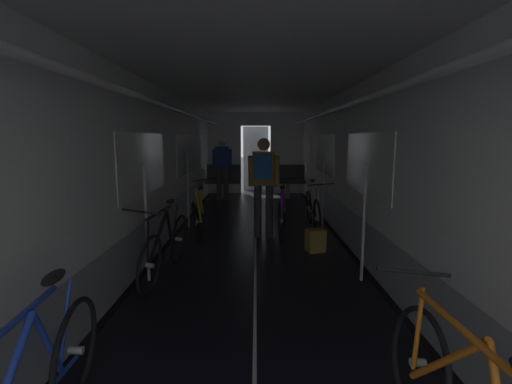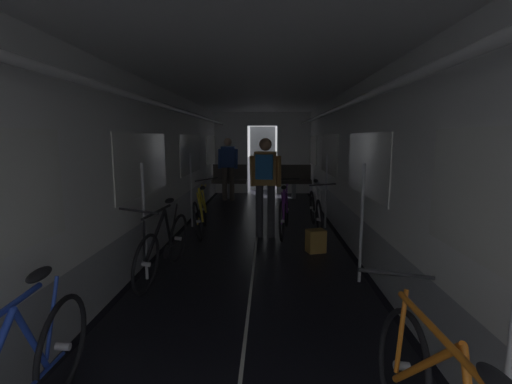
% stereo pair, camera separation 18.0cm
% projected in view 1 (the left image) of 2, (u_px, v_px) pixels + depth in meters
% --- Properties ---
extents(train_car_shell, '(3.14, 12.34, 2.57)m').
position_uv_depth(train_car_shell, '(256.00, 137.00, 5.56)').
color(train_car_shell, black).
rests_on(train_car_shell, ground).
extents(bench_seat_far_left, '(0.98, 0.51, 0.95)m').
position_uv_depth(bench_seat_far_left, '(224.00, 178.00, 10.15)').
color(bench_seat_far_left, gray).
rests_on(bench_seat_far_left, ground).
extents(bench_seat_far_right, '(0.98, 0.51, 0.95)m').
position_uv_depth(bench_seat_far_right, '(288.00, 178.00, 10.15)').
color(bench_seat_far_right, gray).
rests_on(bench_seat_far_right, ground).
extents(bicycle_black, '(0.46, 1.69, 0.95)m').
position_uv_depth(bicycle_black, '(166.00, 247.00, 4.38)').
color(bicycle_black, black).
rests_on(bicycle_black, ground).
extents(bicycle_white, '(0.44, 1.69, 0.95)m').
position_uv_depth(bicycle_white, '(314.00, 210.00, 6.61)').
color(bicycle_white, black).
rests_on(bicycle_white, ground).
extents(bicycle_yellow, '(0.44, 1.70, 0.96)m').
position_uv_depth(bicycle_yellow, '(199.00, 213.00, 6.38)').
color(bicycle_yellow, black).
rests_on(bicycle_yellow, ground).
extents(person_cyclist_aisle, '(0.55, 0.40, 1.69)m').
position_uv_depth(person_cyclist_aisle, '(264.00, 178.00, 6.06)').
color(person_cyclist_aisle, '#2D2D33').
rests_on(person_cyclist_aisle, ground).
extents(bicycle_purple_in_aisle, '(0.44, 1.68, 0.94)m').
position_uv_depth(bicycle_purple_in_aisle, '(283.00, 212.00, 6.42)').
color(bicycle_purple_in_aisle, black).
rests_on(bicycle_purple_in_aisle, ground).
extents(person_standing_near_bench, '(0.53, 0.23, 1.69)m').
position_uv_depth(person_standing_near_bench, '(223.00, 165.00, 9.72)').
color(person_standing_near_bench, brown).
rests_on(person_standing_near_bench, ground).
extents(backpack_on_floor, '(0.31, 0.27, 0.34)m').
position_uv_depth(backpack_on_floor, '(316.00, 240.00, 5.40)').
color(backpack_on_floor, olive).
rests_on(backpack_on_floor, ground).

